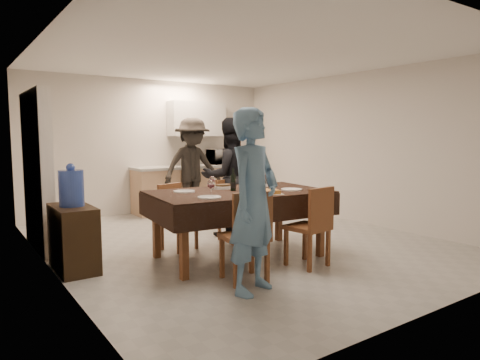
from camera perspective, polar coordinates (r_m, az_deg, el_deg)
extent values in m
cube|color=#A1A19C|center=(6.23, -0.18, -8.14)|extent=(5.00, 6.00, 0.02)
cube|color=white|center=(6.13, -0.19, 16.13)|extent=(5.00, 6.00, 0.02)
cube|color=silver|center=(8.68, -11.52, 4.42)|extent=(5.00, 0.02, 2.60)
cube|color=silver|center=(3.96, 25.30, 2.23)|extent=(5.00, 0.02, 2.60)
cube|color=silver|center=(5.06, -24.22, 2.97)|extent=(0.02, 6.00, 2.60)
cube|color=silver|center=(7.74, 15.29, 4.15)|extent=(0.02, 6.00, 2.60)
cube|color=silver|center=(6.27, -25.42, 1.11)|extent=(0.15, 1.40, 2.10)
cube|color=tan|center=(8.71, -6.94, -1.24)|extent=(2.20, 0.60, 0.86)
cube|color=#A7A7A2|center=(8.67, -6.98, 1.75)|extent=(2.24, 0.64, 0.05)
cube|color=silver|center=(8.92, -5.76, 8.09)|extent=(1.20, 0.34, 0.70)
cube|color=black|center=(5.28, -0.16, -1.71)|extent=(2.25, 1.46, 0.04)
cube|color=brown|center=(5.35, -0.15, -6.14)|extent=(0.08, 0.08, 0.79)
cube|color=brown|center=(4.49, 0.56, -7.58)|extent=(0.50, 0.50, 0.05)
cube|color=brown|center=(4.28, 2.09, -4.71)|extent=(0.44, 0.11, 0.47)
cube|color=brown|center=(5.05, 8.97, -6.25)|extent=(0.48, 0.48, 0.05)
cube|color=brown|center=(4.87, 10.59, -3.70)|extent=(0.43, 0.10, 0.46)
cube|color=brown|center=(5.76, -8.13, -5.03)|extent=(0.49, 0.49, 0.05)
cube|color=brown|center=(5.56, -7.34, -2.94)|extent=(0.39, 0.15, 0.43)
cube|color=brown|center=(6.20, -0.67, -4.16)|extent=(0.47, 0.47, 0.05)
cube|color=brown|center=(6.02, 0.29, -2.19)|extent=(0.40, 0.11, 0.43)
cube|color=black|center=(5.21, -21.32, -7.23)|extent=(0.40, 0.79, 0.73)
cylinder|color=#3652B0|center=(5.11, -21.57, -1.02)|extent=(0.27, 0.27, 0.40)
cylinder|color=white|center=(5.43, 3.18, -0.24)|extent=(0.13, 0.13, 0.19)
cube|color=gold|center=(5.03, 3.24, -1.57)|extent=(0.46, 0.39, 0.05)
cylinder|color=white|center=(5.59, 1.33, -0.66)|extent=(0.20, 0.20, 0.08)
cylinder|color=white|center=(5.48, -2.25, -1.00)|extent=(0.22, 0.22, 0.04)
cylinder|color=white|center=(4.71, -4.10, -2.31)|extent=(0.26, 0.26, 0.02)
cylinder|color=white|center=(5.41, 6.90, -1.25)|extent=(0.26, 0.26, 0.02)
cylinder|color=white|center=(5.23, -7.46, -1.51)|extent=(0.26, 0.26, 0.02)
cylinder|color=white|center=(5.87, 3.01, -0.65)|extent=(0.28, 0.28, 0.02)
imported|color=silver|center=(9.07, -2.40, 3.13)|extent=(0.57, 0.38, 0.31)
imported|color=#5984AA|center=(4.11, 1.84, -2.81)|extent=(0.76, 0.64, 1.78)
imported|color=black|center=(6.44, -1.43, 0.38)|extent=(0.99, 0.84, 1.78)
imported|color=black|center=(8.21, -6.36, 1.79)|extent=(1.19, 0.69, 1.85)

